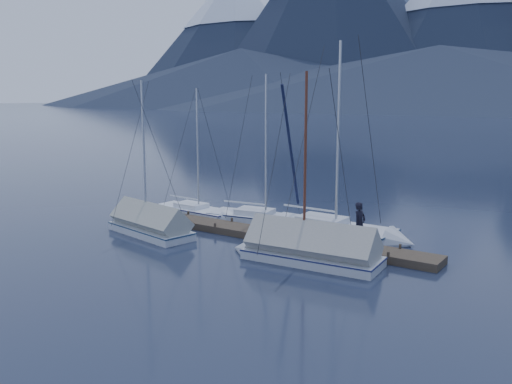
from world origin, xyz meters
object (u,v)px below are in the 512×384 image
sailboat_open_left (204,214)px  sailboat_covered_near (301,251)px  sailboat_covered_far (145,225)px  person (360,224)px  sailboat_open_mid (273,221)px  sailboat_open_right (346,233)px

sailboat_open_left → sailboat_covered_near: (8.83, -4.37, 0.29)m
sailboat_covered_far → person: 10.64m
sailboat_open_mid → sailboat_covered_far: sailboat_open_mid is taller
sailboat_open_mid → person: sailboat_open_mid is taller
sailboat_covered_near → person: (1.46, 2.60, 0.85)m
sailboat_open_mid → sailboat_covered_near: size_ratio=1.01×
sailboat_open_mid → sailboat_open_right: bearing=-4.4°
sailboat_open_mid → sailboat_covered_far: bearing=-127.7°
sailboat_covered_near → sailboat_open_mid: bearing=132.1°
sailboat_covered_far → person: bearing=16.2°
person → sailboat_covered_far: bearing=117.5°
sailboat_covered_far → sailboat_covered_near: bearing=2.3°
sailboat_open_mid → sailboat_open_left: bearing=-171.0°
sailboat_covered_far → sailboat_open_right: bearing=30.5°
sailboat_open_right → sailboat_covered_near: 4.72m
person → sailboat_open_mid: bearing=79.3°
sailboat_open_right → person: (1.61, -2.11, 1.10)m
sailboat_open_left → sailboat_open_mid: bearing=9.0°
sailboat_open_left → sailboat_open_right: 8.68m
sailboat_covered_near → person: sailboat_covered_near is taller
sailboat_covered_near → sailboat_covered_far: sailboat_covered_near is taller
sailboat_open_right → person: bearing=-52.6°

